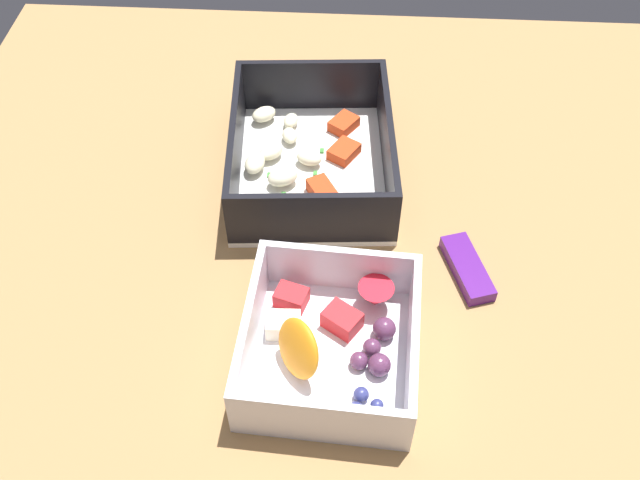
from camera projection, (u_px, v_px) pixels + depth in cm
name	position (u px, v px, depth cm)	size (l,w,h in cm)	color
table_surface	(325.00, 273.00, 63.08)	(80.00, 80.00, 2.00)	#9E7547
pasta_container	(310.00, 157.00, 68.53)	(20.33, 16.44, 6.30)	white
fruit_bowl	(331.00, 341.00, 55.11)	(15.00, 13.90, 5.62)	white
candy_bar	(467.00, 270.00, 61.30)	(7.00, 2.40, 1.20)	#51197A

